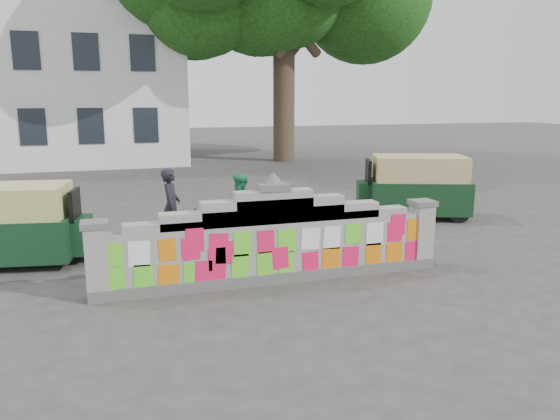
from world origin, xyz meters
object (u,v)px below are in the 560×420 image
(rickshaw_left, at_px, (12,224))
(cyclist_bike, at_px, (172,232))
(rickshaw_right, at_px, (415,186))
(cyclist_rider, at_px, (172,217))
(pedestrian, at_px, (241,208))

(rickshaw_left, bearing_deg, cyclist_bike, 6.58)
(rickshaw_right, bearing_deg, cyclist_rider, 33.01)
(pedestrian, xyz_separation_m, rickshaw_left, (-4.73, -0.41, 0.04))
(cyclist_rider, distance_m, rickshaw_left, 3.10)
(cyclist_rider, bearing_deg, rickshaw_right, -63.30)
(cyclist_bike, height_order, rickshaw_left, rickshaw_left)
(pedestrian, bearing_deg, cyclist_bike, -98.55)
(cyclist_bike, bearing_deg, rickshaw_right, -63.30)
(cyclist_bike, bearing_deg, rickshaw_left, 100.83)
(pedestrian, relative_size, rickshaw_right, 0.50)
(cyclist_rider, bearing_deg, pedestrian, -57.67)
(rickshaw_left, bearing_deg, cyclist_rider, 6.58)
(cyclist_rider, xyz_separation_m, rickshaw_right, (6.81, 1.59, 0.10))
(cyclist_bike, xyz_separation_m, pedestrian, (1.64, 0.56, 0.33))
(rickshaw_right, bearing_deg, pedestrian, 31.16)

